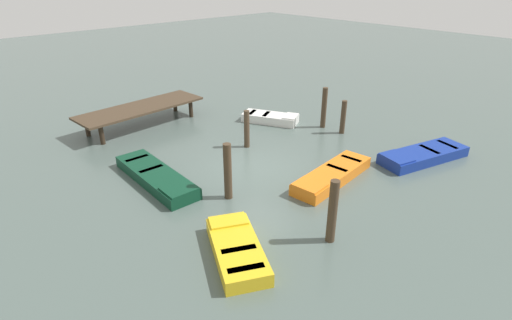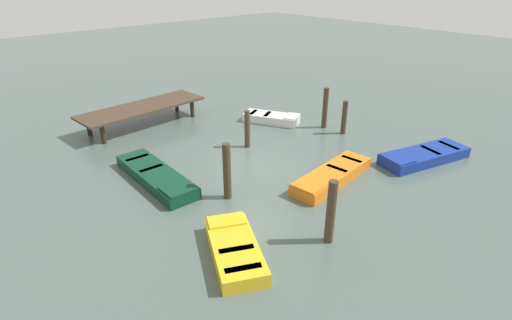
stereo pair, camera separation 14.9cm
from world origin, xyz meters
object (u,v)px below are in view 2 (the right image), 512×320
Objects in this scene: rowboat_blue at (424,156)px; mooring_piling_mid_left at (227,171)px; dock_segment at (142,108)px; rowboat_yellow at (235,249)px; rowboat_orange at (332,176)px; mooring_piling_near_right at (247,129)px; mooring_piling_mid_right at (331,212)px; mooring_piling_far_right at (344,117)px; mooring_piling_near_left at (325,108)px; rowboat_white at (272,118)px; rowboat_dark_green at (156,176)px.

mooring_piling_mid_left reaches higher than rowboat_blue.
rowboat_yellow is (-2.87, -10.33, -0.63)m from dock_segment.
mooring_piling_near_right is at bearing -92.80° from rowboat_orange.
mooring_piling_mid_right is (2.33, -1.25, 0.73)m from rowboat_yellow.
mooring_piling_mid_left is at bearing -102.00° from dock_segment.
dock_segment is 3.78× the size of mooring_piling_near_right.
mooring_piling_mid_left is (-7.38, -0.90, 0.20)m from mooring_piling_far_right.
rowboat_blue is 2.45× the size of mooring_piling_near_right.
rowboat_orange is 1.99× the size of mooring_piling_near_left.
mooring_piling_mid_left is (-3.17, -2.68, 0.17)m from mooring_piling_near_right.
mooring_piling_mid_right reaches higher than mooring_piling_far_right.
mooring_piling_mid_left is (-3.42, 1.59, 0.75)m from rowboat_orange.
dock_segment is 11.59m from mooring_piling_mid_right.
rowboat_yellow is at bearing -124.91° from mooring_piling_mid_left.
rowboat_yellow is 2.74m from mooring_piling_mid_right.
rowboat_blue is 2.07× the size of mooring_piling_mid_right.
rowboat_blue is 4.21m from rowboat_orange.
dock_segment is 2.14× the size of rowboat_white.
mooring_piling_near_left is 0.99× the size of mooring_piling_mid_left.
mooring_piling_near_right is at bearing 157.06° from mooring_piling_far_right.
rowboat_yellow is 0.70× the size of rowboat_dark_green.
rowboat_white is 3.55m from mooring_piling_far_right.
mooring_piling_mid_right is (-2.80, -2.10, 0.73)m from rowboat_orange.
mooring_piling_near_right is (-4.20, 1.78, 0.03)m from mooring_piling_far_right.
mooring_piling_mid_left reaches higher than rowboat_orange.
rowboat_yellow is at bearing 12.09° from rowboat_blue.
dock_segment is 12.52m from rowboat_blue.
dock_segment is 5.89m from rowboat_dark_green.
rowboat_white is 1.48× the size of mooring_piling_near_left.
mooring_piling_far_right is at bearing 81.35° from rowboat_dark_green.
rowboat_dark_green is (-2.36, -5.35, -0.63)m from dock_segment.
mooring_piling_near_right is at bearing -72.51° from dock_segment.
mooring_piling_near_left is 1.19× the size of mooring_piling_near_right.
rowboat_white is at bearing 27.14° from mooring_piling_near_right.
dock_segment is 7.97m from mooring_piling_mid_left.
mooring_piling_far_right is at bearing -153.96° from rowboat_orange.
dock_segment is 9.76m from rowboat_orange.
rowboat_blue is at bearing -89.68° from mooring_piling_far_right.
mooring_piling_far_right is at bearing -42.84° from rowboat_yellow.
rowboat_yellow is 1.92× the size of mooring_piling_far_right.
mooring_piling_near_left reaches higher than dock_segment.
dock_segment is 8.55m from mooring_piling_near_left.
rowboat_white is at bearing 122.03° from mooring_piling_near_left.
rowboat_orange is at bearing 36.94° from mooring_piling_mid_right.
rowboat_yellow is at bearing -153.98° from mooring_piling_near_left.
rowboat_white is (4.82, -3.77, -0.63)m from dock_segment.
rowboat_orange is (2.26, -9.48, -0.63)m from dock_segment.
rowboat_blue is 10.20m from rowboat_dark_green.
rowboat_yellow is 9.12m from rowboat_blue.
mooring_piling_near_left is at bearing -73.90° from rowboat_blue.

